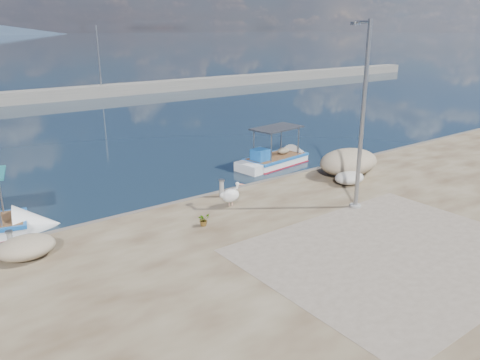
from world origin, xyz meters
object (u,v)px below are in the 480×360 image
object	(u,v)px
boat_right	(275,161)
bollard_near	(222,187)
lamp_post	(362,124)
pelican	(231,195)

from	to	relation	value
boat_right	bollard_near	size ratio (longest dim) A/B	6.97
boat_right	bollard_near	xyz separation A→B (m)	(-6.06, -3.59, 0.72)
boat_right	bollard_near	world-z (taller)	boat_right
lamp_post	bollard_near	size ratio (longest dim) A/B	9.29
pelican	lamp_post	size ratio (longest dim) A/B	0.15
pelican	lamp_post	xyz separation A→B (m)	(3.86, -2.98, 2.84)
boat_right	bollard_near	bearing A→B (deg)	-156.91
boat_right	pelican	bearing A→B (deg)	-151.16
boat_right	lamp_post	distance (m)	8.85
pelican	lamp_post	bearing A→B (deg)	-12.83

